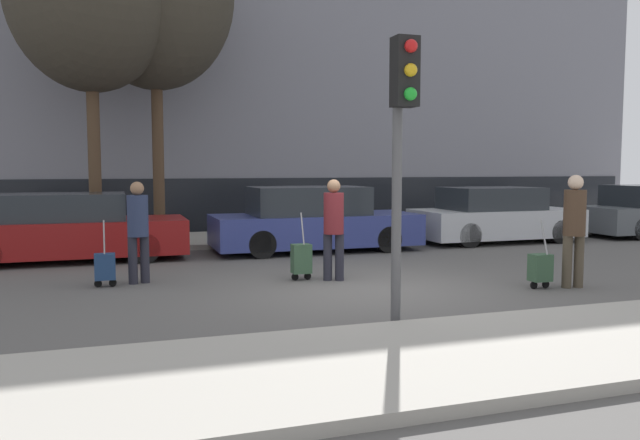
{
  "coord_description": "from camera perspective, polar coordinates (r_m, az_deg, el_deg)",
  "views": [
    {
      "loc": [
        -3.76,
        -9.03,
        1.91
      ],
      "look_at": [
        -0.13,
        1.8,
        0.95
      ],
      "focal_mm": 35.0,
      "sensor_mm": 36.0,
      "label": 1
    }
  ],
  "objects": [
    {
      "name": "ground_plane",
      "position": [
        9.96,
        4.01,
        -6.26
      ],
      "size": [
        80.0,
        80.0,
        0.0
      ],
      "primitive_type": "plane",
      "color": "#565451"
    },
    {
      "name": "sidewalk_near",
      "position": [
        6.74,
        16.58,
        -11.34
      ],
      "size": [
        28.0,
        2.5,
        0.12
      ],
      "color": "#A39E93",
      "rests_on": "ground_plane"
    },
    {
      "name": "sidewalk_far",
      "position": [
        16.57,
        -5.31,
        -1.62
      ],
      "size": [
        28.0,
        3.0,
        0.12
      ],
      "color": "#A39E93",
      "rests_on": "ground_plane"
    },
    {
      "name": "building_facade",
      "position": [
        19.86,
        -7.63,
        13.42
      ],
      "size": [
        28.0,
        2.16,
        9.83
      ],
      "color": "slate",
      "rests_on": "ground_plane"
    },
    {
      "name": "parked_car_0",
      "position": [
        13.74,
        -22.08,
        -0.8
      ],
      "size": [
        4.61,
        1.79,
        1.39
      ],
      "color": "maroon",
      "rests_on": "ground_plane"
    },
    {
      "name": "parked_car_1",
      "position": [
        14.29,
        -0.63,
        -0.11
      ],
      "size": [
        4.7,
        1.84,
        1.48
      ],
      "color": "navy",
      "rests_on": "ground_plane"
    },
    {
      "name": "parked_car_2",
      "position": [
        16.66,
        15.67,
        0.32
      ],
      "size": [
        4.23,
        1.85,
        1.41
      ],
      "color": "#B7BABF",
      "rests_on": "ground_plane"
    },
    {
      "name": "pedestrian_left",
      "position": [
        10.67,
        -16.31,
        -0.53
      ],
      "size": [
        0.34,
        0.34,
        1.68
      ],
      "rotation": [
        0.0,
        0.0,
        0.27
      ],
      "color": "#23232D",
      "rests_on": "ground_plane"
    },
    {
      "name": "trolley_left",
      "position": [
        10.59,
        -19.06,
        -4.06
      ],
      "size": [
        0.34,
        0.29,
        1.08
      ],
      "color": "navy",
      "rests_on": "ground_plane"
    },
    {
      "name": "pedestrian_center",
      "position": [
        10.5,
        1.26,
        -0.31
      ],
      "size": [
        0.34,
        0.34,
        1.71
      ],
      "rotation": [
        0.0,
        0.0,
        -0.39
      ],
      "color": "#23232D",
      "rests_on": "ground_plane"
    },
    {
      "name": "trolley_center",
      "position": [
        10.62,
        -1.72,
        -3.57
      ],
      "size": [
        0.34,
        0.29,
        1.15
      ],
      "color": "#335138",
      "rests_on": "ground_plane"
    },
    {
      "name": "pedestrian_right",
      "position": [
        10.66,
        22.23,
        -0.3
      ],
      "size": [
        0.35,
        0.34,
        1.8
      ],
      "rotation": [
        0.0,
        0.0,
        -0.19
      ],
      "color": "#4C4233",
      "rests_on": "ground_plane"
    },
    {
      "name": "trolley_right",
      "position": [
        10.48,
        19.5,
        -4.14
      ],
      "size": [
        0.34,
        0.29,
        1.09
      ],
      "color": "#335138",
      "rests_on": "ground_plane"
    },
    {
      "name": "traffic_light",
      "position": [
        7.43,
        7.48,
        8.87
      ],
      "size": [
        0.28,
        0.47,
        3.41
      ],
      "color": "#515154",
      "rests_on": "ground_plane"
    },
    {
      "name": "parked_bicycle",
      "position": [
        17.05,
        2.86,
        0.03
      ],
      "size": [
        1.77,
        0.06,
        0.96
      ],
      "color": "black",
      "rests_on": "sidewalk_far"
    }
  ]
}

